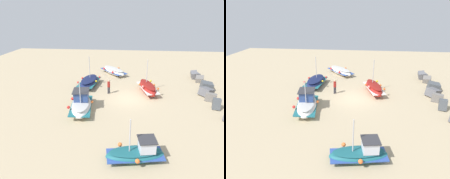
{
  "view_description": "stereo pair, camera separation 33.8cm",
  "coord_description": "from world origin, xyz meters",
  "views": [
    {
      "loc": [
        19.35,
        0.09,
        9.08
      ],
      "look_at": [
        -0.3,
        -1.8,
        0.9
      ],
      "focal_mm": 30.83,
      "sensor_mm": 36.0,
      "label": 1
    },
    {
      "loc": [
        19.31,
        0.43,
        9.08
      ],
      "look_at": [
        -0.3,
        -1.8,
        0.9
      ],
      "focal_mm": 30.83,
      "sensor_mm": 36.0,
      "label": 2
    }
  ],
  "objects": [
    {
      "name": "fishing_boat_2",
      "position": [
        -1.93,
        2.24,
        0.62
      ],
      "size": [
        4.56,
        2.48,
        3.89
      ],
      "rotation": [
        0.0,
        0.0,
        0.26
      ],
      "color": "maroon",
      "rests_on": "ground_plane"
    },
    {
      "name": "fishing_boat_0",
      "position": [
        3.01,
        -4.47,
        0.68
      ],
      "size": [
        4.94,
        2.58,
        3.13
      ],
      "rotation": [
        0.0,
        0.0,
        3.28
      ],
      "color": "white",
      "rests_on": "ground_plane"
    },
    {
      "name": "breakwater_rocks",
      "position": [
        -0.57,
        9.26,
        0.44
      ],
      "size": [
        20.08,
        2.56,
        1.32
      ],
      "color": "slate",
      "rests_on": "ground_plane"
    },
    {
      "name": "fishing_boat_4",
      "position": [
        -3.39,
        -5.03,
        0.56
      ],
      "size": [
        4.69,
        2.58,
        3.77
      ],
      "rotation": [
        0.0,
        0.0,
        6.18
      ],
      "color": "navy",
      "rests_on": "ground_plane"
    },
    {
      "name": "ground_plane",
      "position": [
        0.0,
        0.0,
        0.0
      ],
      "size": [
        55.6,
        55.6,
        0.0
      ],
      "primitive_type": "plane",
      "color": "tan"
    },
    {
      "name": "fishing_boat_1",
      "position": [
        -8.64,
        -2.38,
        0.51
      ],
      "size": [
        4.84,
        4.46,
        0.95
      ],
      "rotation": [
        0.0,
        0.0,
        3.84
      ],
      "color": "white",
      "rests_on": "ground_plane"
    },
    {
      "name": "person_walking",
      "position": [
        -1.22,
        -2.27,
        0.97
      ],
      "size": [
        0.32,
        0.32,
        1.69
      ],
      "rotation": [
        0.0,
        0.0,
        3.56
      ],
      "color": "#2D2D38",
      "rests_on": "ground_plane"
    },
    {
      "name": "fishing_boat_3",
      "position": [
        9.35,
        0.74,
        0.53
      ],
      "size": [
        2.07,
        4.02,
        3.07
      ],
      "rotation": [
        0.0,
        0.0,
        1.74
      ],
      "color": "#1E6670",
      "rests_on": "ground_plane"
    }
  ]
}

